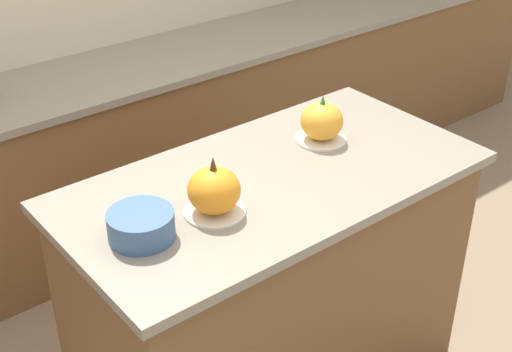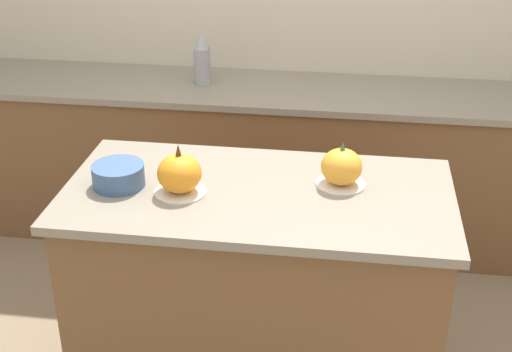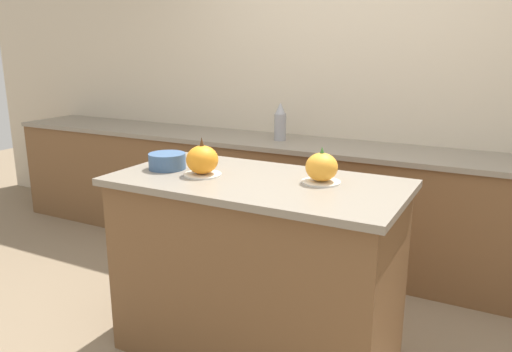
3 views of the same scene
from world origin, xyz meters
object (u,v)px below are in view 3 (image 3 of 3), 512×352
object	(u,v)px
mixing_bowl	(167,161)
pumpkin_cake_right	(322,168)
bottle_tall	(280,122)
pumpkin_cake_left	(202,161)

from	to	relation	value
mixing_bowl	pumpkin_cake_right	bearing A→B (deg)	8.38
bottle_tall	pumpkin_cake_left	bearing A→B (deg)	-81.34
pumpkin_cake_right	mixing_bowl	bearing A→B (deg)	-171.62
bottle_tall	pumpkin_cake_right	bearing A→B (deg)	-56.98
pumpkin_cake_left	pumpkin_cake_right	distance (m)	0.59
pumpkin_cake_left	bottle_tall	bearing A→B (deg)	98.66
pumpkin_cake_left	pumpkin_cake_right	world-z (taller)	pumpkin_cake_left
pumpkin_cake_left	pumpkin_cake_right	xyz separation A→B (m)	(0.58, 0.15, -0.00)
pumpkin_cake_right	bottle_tall	xyz separation A→B (m)	(-0.78, 1.20, 0.01)
pumpkin_cake_left	mixing_bowl	bearing A→B (deg)	173.97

